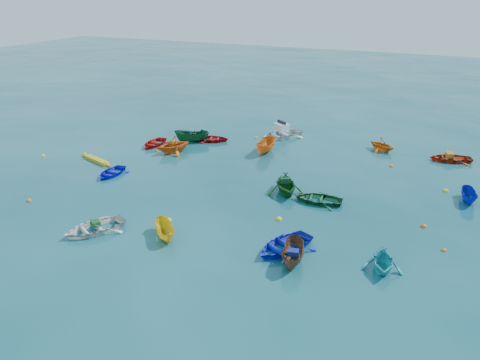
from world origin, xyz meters
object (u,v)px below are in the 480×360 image
at_px(dinghy_blue_sw, 111,175).
at_px(dinghy_blue_se, 284,250).
at_px(motorboat_white, 281,137).
at_px(dinghy_white_near, 95,231).
at_px(kayak_yellow, 97,162).

height_order(dinghy_blue_sw, dinghy_blue_se, dinghy_blue_se).
height_order(dinghy_blue_se, motorboat_white, motorboat_white).
xyz_separation_m(dinghy_blue_sw, dinghy_white_near, (4.64, -7.37, 0.00)).
bearing_deg(dinghy_blue_se, dinghy_blue_sw, -171.66).
bearing_deg(kayak_yellow, dinghy_white_near, -122.98).
bearing_deg(dinghy_blue_sw, motorboat_white, 56.30).
distance_m(dinghy_blue_sw, kayak_yellow, 3.37).
height_order(dinghy_white_near, kayak_yellow, dinghy_white_near).
height_order(dinghy_blue_se, kayak_yellow, dinghy_blue_se).
xyz_separation_m(dinghy_white_near, motorboat_white, (3.89, 21.45, 0.00)).
bearing_deg(dinghy_white_near, dinghy_blue_sw, 150.97).
bearing_deg(dinghy_blue_sw, dinghy_white_near, -60.27).
relative_size(dinghy_blue_se, motorboat_white, 0.85).
relative_size(dinghy_blue_sw, kayak_yellow, 0.80).
xyz_separation_m(dinghy_blue_sw, motorboat_white, (8.53, 14.08, 0.00)).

